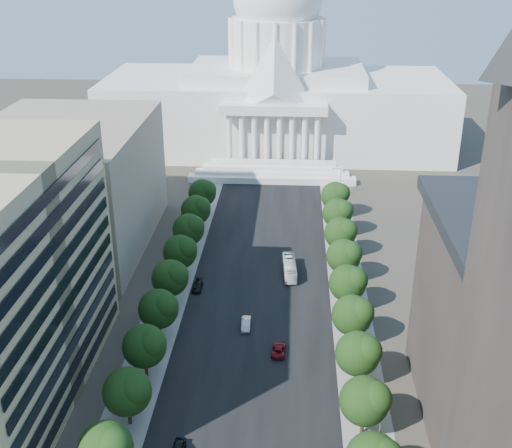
% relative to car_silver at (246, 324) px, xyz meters
% --- Properties ---
extents(road_asphalt, '(30.00, 260.00, 0.01)m').
position_rel_car_silver_xyz_m(road_asphalt, '(1.91, 25.88, -0.81)').
color(road_asphalt, black).
rests_on(road_asphalt, ground).
extents(sidewalk_left, '(8.00, 260.00, 0.02)m').
position_rel_car_silver_xyz_m(sidewalk_left, '(-17.09, 25.88, -0.81)').
color(sidewalk_left, gray).
rests_on(sidewalk_left, ground).
extents(sidewalk_right, '(8.00, 260.00, 0.02)m').
position_rel_car_silver_xyz_m(sidewalk_right, '(20.91, 25.88, -0.81)').
color(sidewalk_right, gray).
rests_on(sidewalk_right, ground).
extents(capitol, '(120.00, 56.00, 73.00)m').
position_rel_car_silver_xyz_m(capitol, '(1.91, 120.77, 19.20)').
color(capitol, white).
rests_on(capitol, ground).
extents(office_block_left_far, '(38.00, 52.00, 30.00)m').
position_rel_car_silver_xyz_m(office_block_left_far, '(-46.09, 35.88, 14.19)').
color(office_block_left_far, gray).
rests_on(office_block_left_far, ground).
extents(tree_l_b, '(7.79, 7.60, 9.97)m').
position_rel_car_silver_xyz_m(tree_l_b, '(-15.76, -40.31, 5.64)').
color(tree_l_b, '#33261C').
rests_on(tree_l_b, ground).
extents(tree_l_c, '(7.79, 7.60, 9.97)m').
position_rel_car_silver_xyz_m(tree_l_c, '(-15.76, -28.31, 5.64)').
color(tree_l_c, '#33261C').
rests_on(tree_l_c, ground).
extents(tree_l_d, '(7.79, 7.60, 9.97)m').
position_rel_car_silver_xyz_m(tree_l_d, '(-15.76, -16.31, 5.64)').
color(tree_l_d, '#33261C').
rests_on(tree_l_d, ground).
extents(tree_l_e, '(7.79, 7.60, 9.97)m').
position_rel_car_silver_xyz_m(tree_l_e, '(-15.76, -4.31, 5.64)').
color(tree_l_e, '#33261C').
rests_on(tree_l_e, ground).
extents(tree_l_f, '(7.79, 7.60, 9.97)m').
position_rel_car_silver_xyz_m(tree_l_f, '(-15.76, 7.69, 5.64)').
color(tree_l_f, '#33261C').
rests_on(tree_l_f, ground).
extents(tree_l_g, '(7.79, 7.60, 9.97)m').
position_rel_car_silver_xyz_m(tree_l_g, '(-15.76, 19.69, 5.64)').
color(tree_l_g, '#33261C').
rests_on(tree_l_g, ground).
extents(tree_l_h, '(7.79, 7.60, 9.97)m').
position_rel_car_silver_xyz_m(tree_l_h, '(-15.76, 31.69, 5.64)').
color(tree_l_h, '#33261C').
rests_on(tree_l_h, ground).
extents(tree_l_i, '(7.79, 7.60, 9.97)m').
position_rel_car_silver_xyz_m(tree_l_i, '(-15.76, 43.69, 5.64)').
color(tree_l_i, '#33261C').
rests_on(tree_l_i, ground).
extents(tree_l_j, '(7.79, 7.60, 9.97)m').
position_rel_car_silver_xyz_m(tree_l_j, '(-15.76, 55.69, 5.64)').
color(tree_l_j, '#33261C').
rests_on(tree_l_j, ground).
extents(tree_r_c, '(7.79, 7.60, 9.97)m').
position_rel_car_silver_xyz_m(tree_r_c, '(20.24, -28.31, 5.64)').
color(tree_r_c, '#33261C').
rests_on(tree_r_c, ground).
extents(tree_r_d, '(7.79, 7.60, 9.97)m').
position_rel_car_silver_xyz_m(tree_r_d, '(20.24, -16.31, 5.64)').
color(tree_r_d, '#33261C').
rests_on(tree_r_d, ground).
extents(tree_r_e, '(7.79, 7.60, 9.97)m').
position_rel_car_silver_xyz_m(tree_r_e, '(20.24, -4.31, 5.64)').
color(tree_r_e, '#33261C').
rests_on(tree_r_e, ground).
extents(tree_r_f, '(7.79, 7.60, 9.97)m').
position_rel_car_silver_xyz_m(tree_r_f, '(20.24, 7.69, 5.64)').
color(tree_r_f, '#33261C').
rests_on(tree_r_f, ground).
extents(tree_r_g, '(7.79, 7.60, 9.97)m').
position_rel_car_silver_xyz_m(tree_r_g, '(20.24, 19.69, 5.64)').
color(tree_r_g, '#33261C').
rests_on(tree_r_g, ground).
extents(tree_r_h, '(7.79, 7.60, 9.97)m').
position_rel_car_silver_xyz_m(tree_r_h, '(20.24, 31.69, 5.64)').
color(tree_r_h, '#33261C').
rests_on(tree_r_h, ground).
extents(tree_r_i, '(7.79, 7.60, 9.97)m').
position_rel_car_silver_xyz_m(tree_r_i, '(20.24, 43.69, 5.64)').
color(tree_r_i, '#33261C').
rests_on(tree_r_i, ground).
extents(tree_r_j, '(7.79, 7.60, 9.97)m').
position_rel_car_silver_xyz_m(tree_r_j, '(20.24, 55.69, 5.64)').
color(tree_r_j, '#33261C').
rests_on(tree_r_j, ground).
extents(streetlight_b, '(2.61, 0.44, 9.00)m').
position_rel_car_silver_xyz_m(streetlight_b, '(21.81, -29.12, 5.01)').
color(streetlight_b, gray).
rests_on(streetlight_b, ground).
extents(streetlight_c, '(2.61, 0.44, 9.00)m').
position_rel_car_silver_xyz_m(streetlight_c, '(21.81, -4.12, 5.01)').
color(streetlight_c, gray).
rests_on(streetlight_c, ground).
extents(streetlight_d, '(2.61, 0.44, 9.00)m').
position_rel_car_silver_xyz_m(streetlight_d, '(21.81, 20.88, 5.01)').
color(streetlight_d, gray).
rests_on(streetlight_d, ground).
extents(streetlight_e, '(2.61, 0.44, 9.00)m').
position_rel_car_silver_xyz_m(streetlight_e, '(21.81, 45.88, 5.01)').
color(streetlight_e, gray).
rests_on(streetlight_e, ground).
extents(streetlight_f, '(2.61, 0.44, 9.00)m').
position_rel_car_silver_xyz_m(streetlight_f, '(21.81, 70.88, 5.01)').
color(streetlight_f, gray).
rests_on(streetlight_f, ground).
extents(car_silver, '(1.87, 4.99, 1.63)m').
position_rel_car_silver_xyz_m(car_silver, '(0.00, 0.00, 0.00)').
color(car_silver, '#AEB0B6').
rests_on(car_silver, ground).
extents(car_red, '(2.77, 5.46, 1.48)m').
position_rel_car_silver_xyz_m(car_red, '(6.59, -8.01, -0.07)').
color(car_red, maroon).
rests_on(car_red, ground).
extents(car_dark_b, '(2.10, 5.09, 1.47)m').
position_rel_car_silver_xyz_m(car_dark_b, '(-11.59, 14.32, -0.08)').
color(car_dark_b, black).
rests_on(car_dark_b, ground).
extents(city_bus, '(3.43, 11.52, 3.17)m').
position_rel_car_silver_xyz_m(city_bus, '(8.23, 22.42, 0.77)').
color(city_bus, white).
rests_on(city_bus, ground).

